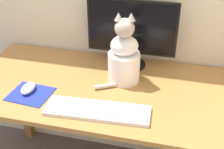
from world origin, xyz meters
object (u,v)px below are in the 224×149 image
monitor (132,31)px  computer_mouse_left (28,88)px  keyboard (98,110)px  cat (124,57)px

monitor → computer_mouse_left: monitor is taller
monitor → keyboard: monitor is taller
keyboard → monitor: bearing=79.4°
keyboard → cat: cat is taller
keyboard → computer_mouse_left: 0.39m
keyboard → cat: (0.05, 0.30, 0.13)m
monitor → cat: 0.18m
keyboard → cat: size_ratio=1.29×
monitor → cat: size_ratio=1.30×
monitor → keyboard: bearing=-97.1°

